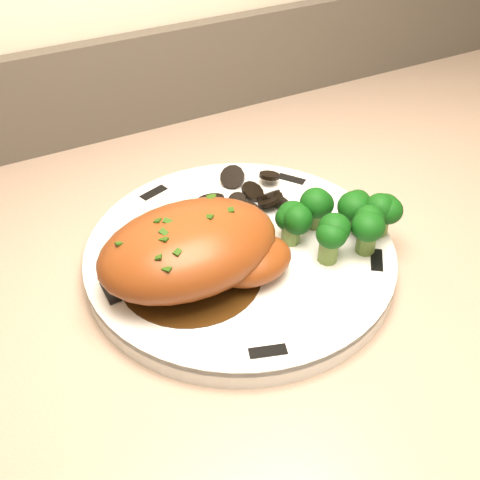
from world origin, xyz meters
name	(u,v)px	position (x,y,z in m)	size (l,w,h in m)	color
counter	(396,441)	(0.07, 1.67, 0.46)	(2.10, 0.69, 1.03)	brown
plate	(240,256)	(-0.19, 1.70, 0.92)	(0.29, 0.29, 0.02)	silver
rim_accent_0	(291,179)	(-0.09, 1.78, 0.93)	(0.03, 0.01, 0.00)	black
rim_accent_1	(154,193)	(-0.23, 1.82, 0.93)	(0.03, 0.01, 0.00)	black
rim_accent_2	(111,292)	(-0.31, 1.70, 0.93)	(0.03, 0.01, 0.00)	black
rim_accent_3	(268,352)	(-0.22, 1.58, 0.93)	(0.03, 0.01, 0.00)	black
rim_accent_4	(377,260)	(-0.09, 1.63, 0.93)	(0.03, 0.01, 0.00)	black
gravy_pool	(191,275)	(-0.24, 1.69, 0.93)	(0.13, 0.13, 0.00)	#341D09
chicken_breast	(196,250)	(-0.24, 1.69, 0.96)	(0.16, 0.11, 0.06)	brown
mushroom_pile	(238,201)	(-0.16, 1.76, 0.93)	(0.10, 0.08, 0.03)	black
broccoli_florets	(340,219)	(-0.10, 1.67, 0.95)	(0.11, 0.08, 0.04)	olive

